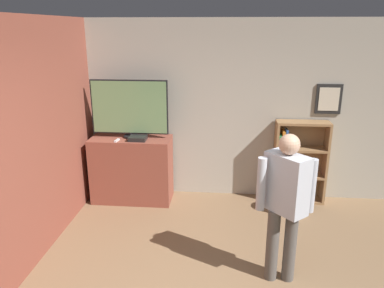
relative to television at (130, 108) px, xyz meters
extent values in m
cube|color=#B2AD9E|center=(1.35, 0.34, -0.09)|extent=(6.08, 0.06, 2.70)
cube|color=black|center=(2.89, 0.29, 0.13)|extent=(0.37, 0.02, 0.44)
cube|color=beige|center=(2.89, 0.28, 0.13)|extent=(0.29, 0.01, 0.34)
cube|color=brown|center=(-0.72, -1.22, -0.09)|extent=(0.06, 4.65, 2.70)
cube|color=brown|center=(0.00, -0.03, -0.94)|extent=(1.19, 0.53, 0.99)
cylinder|color=black|center=(0.00, 0.00, -0.43)|extent=(0.22, 0.22, 0.03)
cylinder|color=black|center=(0.00, 0.00, -0.39)|extent=(0.06, 0.06, 0.05)
cube|color=black|center=(0.00, 0.00, 0.02)|extent=(1.13, 0.04, 0.80)
cube|color=#6B9360|center=(0.00, -0.02, 0.02)|extent=(1.10, 0.01, 0.76)
cube|color=black|center=(0.14, -0.14, -0.41)|extent=(0.25, 0.22, 0.06)
cube|color=white|center=(-0.16, -0.21, -0.43)|extent=(0.05, 0.14, 0.02)
cube|color=#997047|center=(2.16, 0.15, -0.81)|extent=(0.04, 0.28, 1.26)
cube|color=#997047|center=(2.90, 0.15, -0.81)|extent=(0.04, 0.28, 1.26)
cube|color=#997047|center=(2.53, 0.28, -0.81)|extent=(0.77, 0.01, 1.26)
cube|color=#997047|center=(2.53, 0.15, -1.42)|extent=(0.70, 0.28, 0.04)
cube|color=#997047|center=(2.53, 0.15, -1.02)|extent=(0.70, 0.28, 0.04)
cube|color=#997047|center=(2.53, 0.15, -0.60)|extent=(0.70, 0.28, 0.04)
cube|color=#997047|center=(2.53, 0.15, -0.20)|extent=(0.70, 0.28, 0.04)
cube|color=beige|center=(2.20, 0.13, -1.30)|extent=(0.04, 0.24, 0.23)
cube|color=#7A3889|center=(2.25, 0.11, -1.29)|extent=(0.03, 0.21, 0.26)
cube|color=#99663D|center=(2.29, 0.12, -1.30)|extent=(0.02, 0.24, 0.23)
cube|color=#232328|center=(2.32, 0.12, -1.28)|extent=(0.02, 0.22, 0.29)
cube|color=beige|center=(2.35, 0.14, -1.29)|extent=(0.03, 0.26, 0.26)
cube|color=#2D569E|center=(2.40, 0.13, -1.30)|extent=(0.04, 0.24, 0.24)
cube|color=#7A3889|center=(2.20, 0.11, -0.88)|extent=(0.03, 0.21, 0.24)
cube|color=#338447|center=(2.25, 0.12, -0.83)|extent=(0.04, 0.23, 0.34)
cube|color=#7A3889|center=(2.30, 0.12, -0.86)|extent=(0.02, 0.22, 0.28)
cube|color=#338447|center=(2.20, 0.13, -0.47)|extent=(0.04, 0.24, 0.21)
cube|color=orange|center=(2.25, 0.11, -0.44)|extent=(0.04, 0.20, 0.27)
cube|color=#2D569E|center=(2.29, 0.11, -0.44)|extent=(0.03, 0.20, 0.29)
cylinder|color=#56514C|center=(1.92, -1.79, -1.04)|extent=(0.13, 0.13, 0.80)
cylinder|color=#56514C|center=(2.10, -1.79, -1.04)|extent=(0.13, 0.13, 0.80)
cube|color=#B7BCC6|center=(2.01, -1.79, -0.34)|extent=(0.45, 0.47, 0.60)
sphere|color=tan|center=(2.01, -1.79, 0.07)|extent=(0.20, 0.20, 0.20)
cylinder|color=#B7BCC6|center=(2.25, -1.79, -0.35)|extent=(0.09, 0.09, 0.55)
cylinder|color=#B7BCC6|center=(1.76, -1.79, -0.35)|extent=(0.09, 0.09, 0.55)
cylinder|color=#B7B7BC|center=(2.37, -0.31, -1.21)|extent=(0.30, 0.30, 0.45)
camera|label=1|loc=(1.39, -5.25, 1.14)|focal=35.00mm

